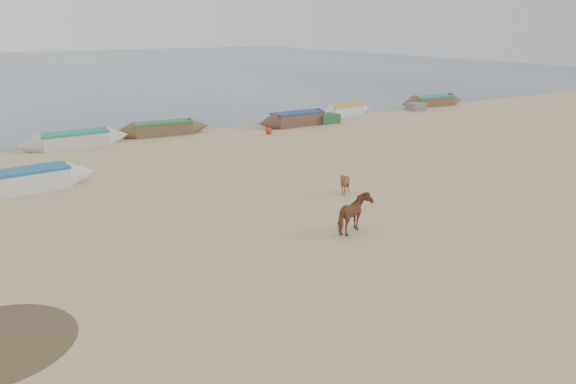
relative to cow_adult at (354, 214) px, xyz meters
name	(u,v)px	position (x,y,z in m)	size (l,w,h in m)	color
ground	(358,255)	(-1.10, -1.57, -0.66)	(140.00, 140.00, 0.00)	tan
sea	(8,71)	(-1.10, 80.43, -0.65)	(160.00, 160.00, 0.00)	slate
cow_adult	(354,214)	(0.00, 0.00, 0.00)	(0.71, 1.57, 1.32)	brown
calf_front	(345,183)	(2.46, 3.68, -0.18)	(0.78, 0.87, 0.96)	brown
near_canoe	(25,180)	(-8.63, 11.22, -0.18)	(5.98, 1.26, 0.96)	silver
waterline_canoes	(161,130)	(0.37, 19.52, -0.23)	(58.38, 3.66, 0.96)	brown
beach_clutter	(214,130)	(3.42, 18.41, -0.36)	(47.02, 4.52, 0.64)	#2A5D2A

